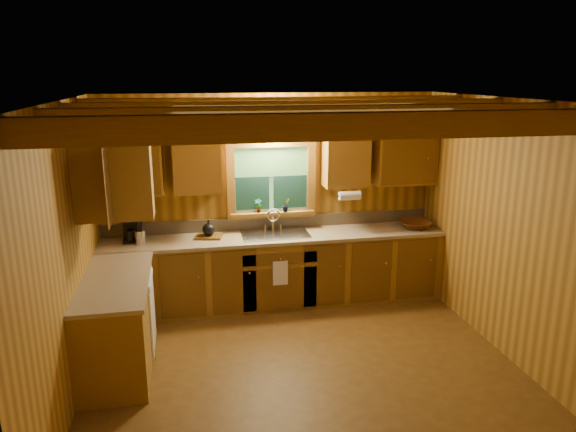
# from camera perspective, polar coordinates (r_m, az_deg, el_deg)

# --- Properties ---
(room) EXTENTS (4.20, 4.20, 4.20)m
(room) POSITION_cam_1_polar(r_m,az_deg,el_deg) (4.97, 1.81, -2.90)
(room) COLOR brown
(room) RESTS_ON ground
(ceiling_beams) EXTENTS (4.20, 2.54, 0.18)m
(ceiling_beams) POSITION_cam_1_polar(r_m,az_deg,el_deg) (4.74, 1.93, 10.91)
(ceiling_beams) COLOR brown
(ceiling_beams) RESTS_ON room
(base_cabinets) EXTENTS (4.20, 2.22, 0.86)m
(base_cabinets) POSITION_cam_1_polar(r_m,az_deg,el_deg) (6.39, -5.24, -7.11)
(base_cabinets) COLOR brown
(base_cabinets) RESTS_ON ground
(countertop) EXTENTS (4.20, 2.24, 0.04)m
(countertop) POSITION_cam_1_polar(r_m,az_deg,el_deg) (6.24, -5.22, -3.25)
(countertop) COLOR tan
(countertop) RESTS_ON base_cabinets
(backsplash) EXTENTS (4.20, 0.02, 0.16)m
(backsplash) POSITION_cam_1_polar(r_m,az_deg,el_deg) (6.84, -1.78, -0.69)
(backsplash) COLOR #9A8767
(backsplash) RESTS_ON room
(dishwasher_panel) EXTENTS (0.02, 0.60, 0.80)m
(dishwasher_panel) POSITION_cam_1_polar(r_m,az_deg,el_deg) (5.82, -14.32, -9.83)
(dishwasher_panel) COLOR white
(dishwasher_panel) RESTS_ON base_cabinets
(upper_cabinets) EXTENTS (4.19, 1.77, 0.78)m
(upper_cabinets) POSITION_cam_1_polar(r_m,az_deg,el_deg) (6.13, -6.36, 5.64)
(upper_cabinets) COLOR brown
(upper_cabinets) RESTS_ON room
(window) EXTENTS (1.12, 0.08, 1.00)m
(window) POSITION_cam_1_polar(r_m,az_deg,el_deg) (6.69, -1.79, 3.80)
(window) COLOR brown
(window) RESTS_ON room
(window_sill) EXTENTS (1.06, 0.14, 0.04)m
(window_sill) POSITION_cam_1_polar(r_m,az_deg,el_deg) (6.74, -1.70, 0.31)
(window_sill) COLOR brown
(window_sill) RESTS_ON room
(wall_sconce) EXTENTS (0.45, 0.21, 0.17)m
(wall_sconce) POSITION_cam_1_polar(r_m,az_deg,el_deg) (6.48, -1.66, 9.12)
(wall_sconce) COLOR black
(wall_sconce) RESTS_ON room
(paper_towel_roll) EXTENTS (0.27, 0.11, 0.11)m
(paper_towel_roll) POSITION_cam_1_polar(r_m,az_deg,el_deg) (6.62, 6.59, 2.18)
(paper_towel_roll) COLOR white
(paper_towel_roll) RESTS_ON upper_cabinets
(dish_towel) EXTENTS (0.18, 0.01, 0.30)m
(dish_towel) POSITION_cam_1_polar(r_m,az_deg,el_deg) (6.40, -0.82, -6.13)
(dish_towel) COLOR white
(dish_towel) RESTS_ON base_cabinets
(sink) EXTENTS (0.82, 0.48, 0.43)m
(sink) POSITION_cam_1_polar(r_m,az_deg,el_deg) (6.60, -1.36, -2.37)
(sink) COLOR silver
(sink) RESTS_ON countertop
(coffee_maker) EXTENTS (0.16, 0.21, 0.29)m
(coffee_maker) POSITION_cam_1_polar(r_m,az_deg,el_deg) (6.57, -16.50, -1.38)
(coffee_maker) COLOR black
(coffee_maker) RESTS_ON countertop
(utensil_crock) EXTENTS (0.13, 0.13, 0.36)m
(utensil_crock) POSITION_cam_1_polar(r_m,az_deg,el_deg) (6.46, -15.51, -2.10)
(utensil_crock) COLOR silver
(utensil_crock) RESTS_ON countertop
(cutting_board) EXTENTS (0.35, 0.29, 0.03)m
(cutting_board) POSITION_cam_1_polar(r_m,az_deg,el_deg) (6.54, -8.45, -2.19)
(cutting_board) COLOR brown
(cutting_board) RESTS_ON countertop
(teakettle) EXTENTS (0.15, 0.15, 0.19)m
(teakettle) POSITION_cam_1_polar(r_m,az_deg,el_deg) (6.51, -8.48, -1.42)
(teakettle) COLOR black
(teakettle) RESTS_ON cutting_board
(wicker_basket) EXTENTS (0.46, 0.46, 0.10)m
(wicker_basket) POSITION_cam_1_polar(r_m,az_deg,el_deg) (7.05, 13.42, -0.88)
(wicker_basket) COLOR #48230C
(wicker_basket) RESTS_ON countertop
(potted_plant_left) EXTENTS (0.11, 0.09, 0.18)m
(potted_plant_left) POSITION_cam_1_polar(r_m,az_deg,el_deg) (6.67, -3.19, 1.12)
(potted_plant_left) COLOR brown
(potted_plant_left) RESTS_ON window_sill
(potted_plant_right) EXTENTS (0.12, 0.11, 0.17)m
(potted_plant_right) POSITION_cam_1_polar(r_m,az_deg,el_deg) (6.71, -0.21, 1.20)
(potted_plant_right) COLOR brown
(potted_plant_right) RESTS_ON window_sill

